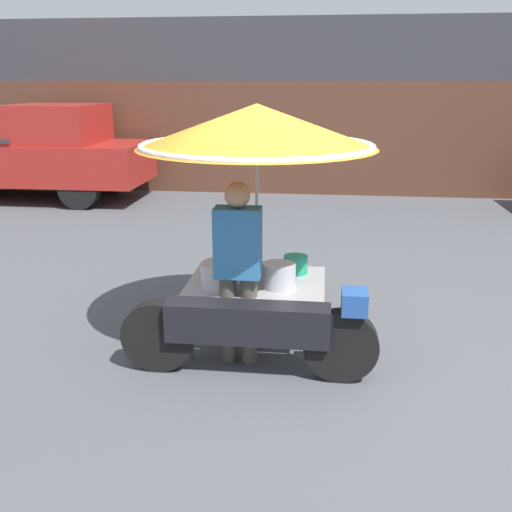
{
  "coord_description": "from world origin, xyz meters",
  "views": [
    {
      "loc": [
        0.1,
        -4.45,
        2.34
      ],
      "look_at": [
        -0.46,
        0.31,
        0.85
      ],
      "focal_mm": 40.0,
      "sensor_mm": 36.0,
      "label": 1
    }
  ],
  "objects": [
    {
      "name": "ground_plane",
      "position": [
        0.0,
        0.0,
        0.0
      ],
      "size": [
        36.0,
        36.0,
        0.0
      ],
      "primitive_type": "plane",
      "color": "#4C4F54"
    },
    {
      "name": "shopfront_building",
      "position": [
        0.0,
        8.59,
        1.76
      ],
      "size": [
        28.0,
        2.06,
        3.54
      ],
      "color": "#38383D",
      "rests_on": "ground"
    },
    {
      "name": "vendor_motorcycle_cart",
      "position": [
        -0.46,
        0.3,
        1.69
      ],
      "size": [
        2.11,
        2.03,
        2.15
      ],
      "color": "black",
      "rests_on": "ground"
    },
    {
      "name": "vendor_person",
      "position": [
        -0.57,
        -0.03,
        0.87
      ],
      "size": [
        0.38,
        0.22,
        1.56
      ],
      "color": "#4C473D",
      "rests_on": "ground"
    },
    {
      "name": "pickup_truck",
      "position": [
        -5.82,
        6.39,
        0.92
      ],
      "size": [
        5.08,
        1.82,
        1.87
      ],
      "color": "black",
      "rests_on": "ground"
    }
  ]
}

